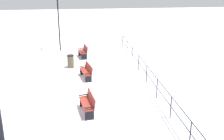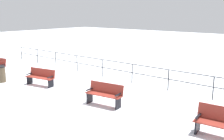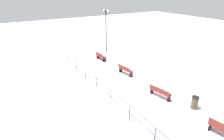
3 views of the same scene
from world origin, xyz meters
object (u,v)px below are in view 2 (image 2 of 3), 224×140
Objects in this scene: bench_second at (41,77)px; trash_bin at (1,74)px; bench_third at (104,94)px; bench_fourth at (220,122)px.

bench_second is 1.96× the size of trash_bin.
bench_fourth reaches higher than bench_third.
bench_third reaches higher than trash_bin.
bench_fourth is (-0.17, 4.60, -0.03)m from bench_third.
bench_third is 6.86m from trash_bin.
trash_bin is at bearing -76.38° from bench_second.
bench_fourth reaches higher than trash_bin.
trash_bin is at bearing -89.45° from bench_fourth.
bench_third is at bearing -92.66° from bench_fourth.
bench_second is 1.05× the size of bench_third.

